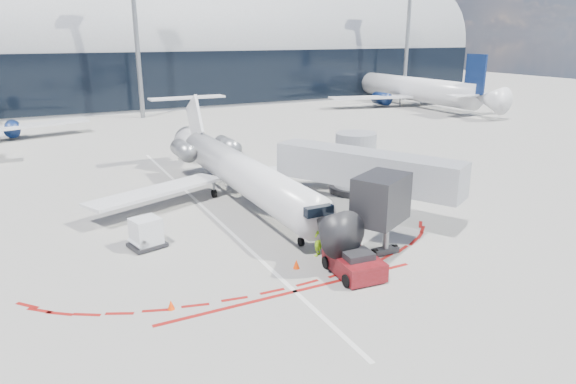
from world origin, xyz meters
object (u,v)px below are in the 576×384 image
regional_jet (237,170)px  pushback_tug (354,263)px  ramp_worker (318,239)px  uld_container (146,233)px

regional_jet → pushback_tug: bearing=-87.3°
pushback_tug → ramp_worker: 3.03m
ramp_worker → regional_jet: bearing=-127.1°
ramp_worker → uld_container: size_ratio=0.85×
pushback_tug → uld_container: (-8.97, 8.54, 0.29)m
uld_container → ramp_worker: bearing=-47.4°
regional_jet → ramp_worker: regional_jet is taller
regional_jet → uld_container: (-8.27, -6.26, -1.44)m
regional_jet → ramp_worker: (0.20, -11.83, -1.37)m
pushback_tug → ramp_worker: size_ratio=2.81×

